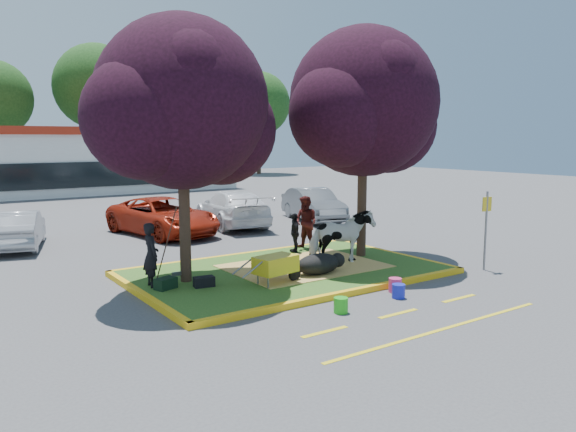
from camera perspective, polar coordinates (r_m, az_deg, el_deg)
ground at (r=15.48m, az=-0.13°, el=-5.96°), size 90.00×90.00×0.00m
median_island at (r=15.46m, az=-0.13°, el=-5.69°), size 8.00×5.00×0.15m
curb_near at (r=13.48m, az=6.16°, el=-7.80°), size 8.30×0.16×0.15m
curb_far at (r=17.59m, az=-4.92°, el=-4.04°), size 8.30×0.16×0.15m
curb_left at (r=13.64m, az=-14.53°, el=-7.82°), size 0.16×5.30×0.15m
curb_right at (r=18.03m, az=10.63°, el=-3.85°), size 0.16×5.30×0.15m
straw_bedding at (r=15.78m, az=1.67°, el=-5.12°), size 4.20×3.00×0.01m
tree_purple_left at (r=14.00m, az=-10.63°, el=10.43°), size 5.06×4.20×6.51m
tree_purple_right at (r=17.00m, az=7.79°, el=10.71°), size 5.30×4.40×6.82m
fire_lane_stripe_a at (r=11.10m, az=3.75°, el=-11.67°), size 1.10×0.12×0.01m
fire_lane_stripe_b at (r=12.38m, az=11.13°, el=-9.70°), size 1.10×0.12×0.01m
fire_lane_stripe_c at (r=13.83m, az=16.98°, el=-8.01°), size 1.10×0.12×0.01m
fire_lane_long at (r=11.62m, az=15.44°, el=-11.03°), size 6.00×0.10×0.01m
retail_building at (r=41.73m, az=-20.16°, el=5.48°), size 20.40×8.40×4.40m
treeline at (r=51.08m, az=-24.12°, el=11.81°), size 46.58×7.80×14.63m
cow at (r=16.00m, az=5.43°, el=-2.16°), size 1.96×1.17×1.55m
calf at (r=14.82m, az=3.09°, el=-4.90°), size 1.34×0.82×0.56m
handler at (r=13.93m, az=-13.74°, el=-3.85°), size 0.41×0.59×1.56m
visitor_a at (r=18.03m, az=1.82°, el=-0.69°), size 0.79×0.94×1.72m
visitor_b at (r=17.62m, az=0.69°, el=-1.70°), size 0.55×0.78×1.23m
wheelbarrow at (r=13.80m, az=-1.23°, el=-4.96°), size 1.89×0.79×0.71m
gear_bag_dark at (r=13.79m, az=-8.53°, el=-6.62°), size 0.52×0.34×0.25m
gear_bag_green at (r=13.77m, az=-12.33°, el=-6.70°), size 0.58×0.46×0.27m
sign_post at (r=16.69m, az=19.48°, el=-0.62°), size 0.31×0.08×2.24m
bucket_green at (r=12.22m, az=5.39°, el=-9.01°), size 0.34×0.34×0.33m
bucket_pink at (r=13.98m, az=10.83°, el=-6.91°), size 0.33×0.33×0.34m
bucket_blue at (r=13.49m, az=11.16°, el=-7.50°), size 0.39×0.39×0.33m
car_silver at (r=21.08m, az=-25.68°, el=-1.22°), size 2.39×4.14×1.29m
car_red at (r=22.12m, az=-12.61°, el=-0.03°), size 3.30×5.53×1.44m
car_white at (r=23.84m, az=-5.66°, el=0.78°), size 3.05×5.50×1.51m
car_grey at (r=25.27m, az=2.58°, el=1.16°), size 2.61×4.67×1.46m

